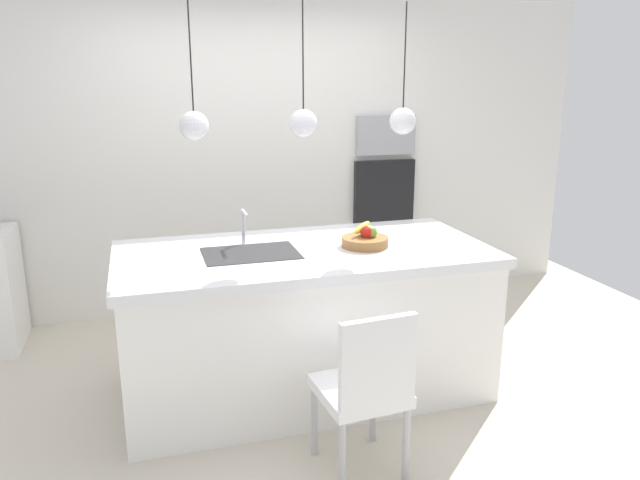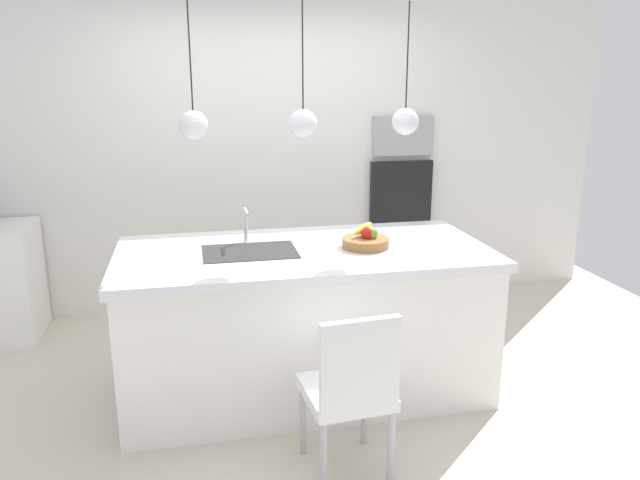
# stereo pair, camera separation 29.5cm
# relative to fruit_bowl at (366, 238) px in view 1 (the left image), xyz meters

# --- Properties ---
(floor) EXTENTS (6.60, 6.60, 0.00)m
(floor) POSITION_rel_fruit_bowl_xyz_m (-0.38, 0.04, -0.99)
(floor) COLOR beige
(floor) RESTS_ON ground
(back_wall) EXTENTS (6.00, 0.10, 2.60)m
(back_wall) POSITION_rel_fruit_bowl_xyz_m (-0.38, 1.69, 0.31)
(back_wall) COLOR silver
(back_wall) RESTS_ON ground
(kitchen_island) EXTENTS (2.26, 1.09, 0.94)m
(kitchen_island) POSITION_rel_fruit_bowl_xyz_m (-0.38, 0.04, -0.52)
(kitchen_island) COLOR white
(kitchen_island) RESTS_ON ground
(sink_basin) EXTENTS (0.56, 0.40, 0.02)m
(sink_basin) POSITION_rel_fruit_bowl_xyz_m (-0.71, 0.04, -0.05)
(sink_basin) COLOR #2D2D30
(sink_basin) RESTS_ON kitchen_island
(faucet) EXTENTS (0.02, 0.17, 0.22)m
(faucet) POSITION_rel_fruit_bowl_xyz_m (-0.71, 0.26, 0.09)
(faucet) COLOR silver
(faucet) RESTS_ON kitchen_island
(fruit_bowl) EXTENTS (0.29, 0.29, 0.15)m
(fruit_bowl) POSITION_rel_fruit_bowl_xyz_m (0.00, 0.00, 0.00)
(fruit_bowl) COLOR #9E6B38
(fruit_bowl) RESTS_ON kitchen_island
(microwave) EXTENTS (0.54, 0.08, 0.34)m
(microwave) POSITION_rel_fruit_bowl_xyz_m (0.78, 1.62, 0.47)
(microwave) COLOR #9E9EA3
(microwave) RESTS_ON back_wall
(oven) EXTENTS (0.56, 0.08, 0.56)m
(oven) POSITION_rel_fruit_bowl_xyz_m (0.78, 1.62, -0.03)
(oven) COLOR black
(oven) RESTS_ON back_wall
(chair_near) EXTENTS (0.44, 0.46, 0.89)m
(chair_near) POSITION_rel_fruit_bowl_xyz_m (-0.33, -0.90, -0.49)
(chair_near) COLOR white
(chair_near) RESTS_ON ground
(pendant_light_left) EXTENTS (0.16, 0.16, 0.76)m
(pendant_light_left) POSITION_rel_fruit_bowl_xyz_m (-1.01, 0.04, 0.71)
(pendant_light_left) COLOR silver
(pendant_light_center) EXTENTS (0.16, 0.16, 0.76)m
(pendant_light_center) POSITION_rel_fruit_bowl_xyz_m (-0.38, 0.04, 0.71)
(pendant_light_center) COLOR silver
(pendant_light_right) EXTENTS (0.16, 0.16, 0.76)m
(pendant_light_right) POSITION_rel_fruit_bowl_xyz_m (0.24, 0.04, 0.71)
(pendant_light_right) COLOR silver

